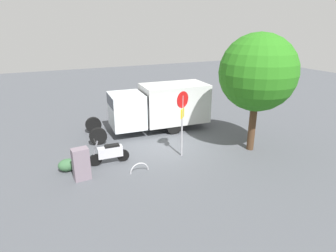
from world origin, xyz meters
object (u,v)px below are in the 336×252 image
object	(u,v)px
box_truck_near	(158,105)
bike_rack_hoop	(140,172)
stop_sign	(182,114)
motorcycle	(110,153)
street_tree	(258,73)
utility_cabinet	(81,164)

from	to	relation	value
box_truck_near	bike_rack_hoop	size ratio (longest dim) A/B	8.40
box_truck_near	stop_sign	distance (m)	3.84
motorcycle	stop_sign	size ratio (longest dim) A/B	0.58
street_tree	stop_sign	bearing A→B (deg)	-12.29
street_tree	bike_rack_hoop	xyz separation A→B (m)	(5.86, -0.10, -3.84)
box_truck_near	motorcycle	xyz separation A→B (m)	(3.68, 3.13, -1.00)
box_truck_near	street_tree	bearing A→B (deg)	127.94
box_truck_near	utility_cabinet	size ratio (longest dim) A/B	5.31
bike_rack_hoop	stop_sign	bearing A→B (deg)	-164.38
box_truck_near	utility_cabinet	xyz separation A→B (m)	(5.06, 4.03, -0.85)
street_tree	utility_cabinet	xyz separation A→B (m)	(8.15, -0.51, -3.17)
motorcycle	street_tree	world-z (taller)	street_tree
box_truck_near	stop_sign	size ratio (longest dim) A/B	2.27
box_truck_near	stop_sign	world-z (taller)	stop_sign
stop_sign	street_tree	size ratio (longest dim) A/B	0.56
stop_sign	utility_cabinet	world-z (taller)	stop_sign
motorcycle	street_tree	xyz separation A→B (m)	(-6.78, 1.41, 3.32)
stop_sign	bike_rack_hoop	size ratio (longest dim) A/B	3.70
stop_sign	bike_rack_hoop	xyz separation A→B (m)	(2.37, 0.66, -2.10)
utility_cabinet	bike_rack_hoop	world-z (taller)	utility_cabinet
motorcycle	box_truck_near	bearing A→B (deg)	-137.10
motorcycle	stop_sign	distance (m)	3.71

